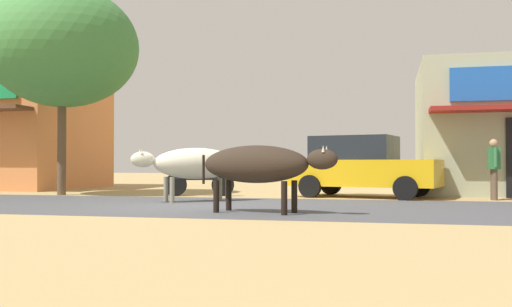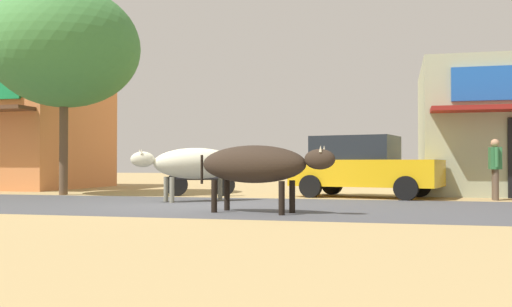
{
  "view_description": "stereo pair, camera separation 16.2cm",
  "coord_description": "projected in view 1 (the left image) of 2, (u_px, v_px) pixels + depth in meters",
  "views": [
    {
      "loc": [
        4.34,
        -11.7,
        0.9
      ],
      "look_at": [
        1.18,
        1.74,
        1.14
      ],
      "focal_mm": 40.23,
      "sensor_mm": 36.0,
      "label": 1
    },
    {
      "loc": [
        4.5,
        -11.66,
        0.9
      ],
      "look_at": [
        1.18,
        1.74,
        1.14
      ],
      "focal_mm": 40.23,
      "sensor_mm": 36.0,
      "label": 2
    }
  ],
  "objects": [
    {
      "name": "ground",
      "position": [
        184.0,
        205.0,
        12.37
      ],
      "size": [
        80.0,
        80.0,
        0.0
      ],
      "primitive_type": "plane",
      "color": "tan"
    },
    {
      "name": "asphalt_road",
      "position": [
        184.0,
        205.0,
        12.37
      ],
      "size": [
        72.0,
        5.61,
        0.0
      ],
      "primitive_type": "cube",
      "color": "#494A4E",
      "rests_on": "ground"
    },
    {
      "name": "roadside_tree",
      "position": [
        62.0,
        47.0,
        16.52
      ],
      "size": [
        4.36,
        4.36,
        6.02
      ],
      "color": "brown",
      "rests_on": "ground"
    },
    {
      "name": "parked_hatchback_car",
      "position": [
        362.0,
        166.0,
        15.39
      ],
      "size": [
        4.13,
        2.52,
        1.64
      ],
      "color": "gold",
      "rests_on": "ground"
    },
    {
      "name": "parked_motorcycle",
      "position": [
        200.0,
        179.0,
        15.85
      ],
      "size": [
        1.89,
        0.58,
        1.06
      ],
      "color": "black",
      "rests_on": "ground"
    },
    {
      "name": "cow_near_brown",
      "position": [
        195.0,
        164.0,
        13.63
      ],
      "size": [
        2.38,
        2.05,
        1.27
      ],
      "color": "beige",
      "rests_on": "ground"
    },
    {
      "name": "cow_far_dark",
      "position": [
        258.0,
        165.0,
        10.47
      ],
      "size": [
        2.65,
        1.1,
        1.24
      ],
      "color": "#30251C",
      "rests_on": "ground"
    },
    {
      "name": "pedestrian_by_shop",
      "position": [
        494.0,
        165.0,
        14.14
      ],
      "size": [
        0.26,
        0.61,
        1.51
      ],
      "color": "brown",
      "rests_on": "ground"
    }
  ]
}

